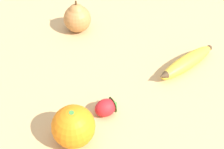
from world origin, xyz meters
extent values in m
plane|color=tan|center=(0.00, 0.00, 0.00)|extent=(3.00, 3.00, 0.00)
ellipsoid|color=gold|center=(0.07, 0.01, 0.02)|extent=(0.17, 0.14, 0.04)
cone|color=#47331E|center=(0.00, -0.04, 0.03)|extent=(0.03, 0.03, 0.03)
sphere|color=#47331E|center=(0.14, 0.07, 0.02)|extent=(0.01, 0.01, 0.01)
sphere|color=orange|center=(-0.20, -0.19, 0.04)|extent=(0.09, 0.09, 0.09)
cylinder|color=#3D8438|center=(-0.20, -0.19, 0.09)|extent=(0.01, 0.01, 0.00)
sphere|color=#B2753D|center=(-0.21, 0.19, 0.04)|extent=(0.08, 0.08, 0.08)
sphere|color=#B2753D|center=(-0.21, 0.19, 0.06)|extent=(0.05, 0.05, 0.05)
cylinder|color=#4C3319|center=(-0.21, 0.19, 0.09)|extent=(0.01, 0.01, 0.02)
ellipsoid|color=red|center=(-0.14, -0.13, 0.02)|extent=(0.06, 0.06, 0.04)
cone|color=#3D8438|center=(-0.12, -0.12, 0.02)|extent=(0.03, 0.04, 0.04)
camera|label=1|loc=(-0.14, -0.57, 0.55)|focal=50.00mm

